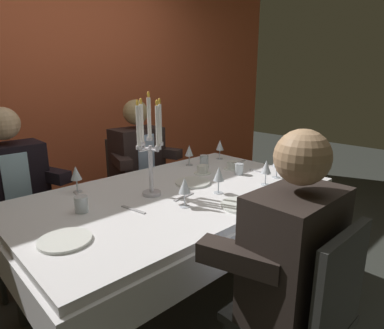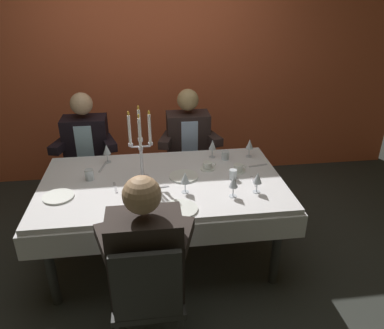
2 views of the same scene
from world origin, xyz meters
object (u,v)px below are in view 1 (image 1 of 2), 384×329
at_px(dinner_plate_1, 193,182).
at_px(water_tumbler_1, 81,204).
at_px(wine_glass_4, 220,146).
at_px(seated_diner_1, 295,255).
at_px(dinner_plate_0, 65,240).
at_px(wine_glass_0, 277,162).
at_px(candelabra, 150,148).
at_px(wine_glass_6, 189,151).
at_px(seated_diner_0, 11,183).
at_px(wine_glass_5, 219,175).
at_px(water_tumbler_2, 204,160).
at_px(wine_glass_1, 185,186).
at_px(wine_glass_2, 266,168).
at_px(dining_table, 177,209).
at_px(seated_diner_2, 137,158).
at_px(water_tumbler_0, 239,169).
at_px(wine_glass_3, 76,174).
at_px(coffee_cup_1, 232,166).
at_px(coffee_cup_0, 202,170).
at_px(dinner_plate_2, 243,205).

bearing_deg(dinner_plate_1, water_tumbler_1, 175.62).
bearing_deg(wine_glass_4, seated_diner_1, -127.17).
bearing_deg(dinner_plate_0, wine_glass_0, -4.41).
relative_size(candelabra, wine_glass_6, 3.68).
height_order(dinner_plate_0, seated_diner_0, seated_diner_0).
height_order(dinner_plate_1, seated_diner_0, seated_diner_0).
bearing_deg(wine_glass_5, water_tumbler_2, 51.85).
relative_size(wine_glass_1, water_tumbler_1, 1.91).
height_order(wine_glass_0, wine_glass_2, same).
xyz_separation_m(dining_table, seated_diner_2, (0.31, 0.89, 0.11)).
relative_size(dinner_plate_0, seated_diner_2, 0.18).
bearing_deg(wine_glass_1, wine_glass_6, 45.36).
relative_size(water_tumbler_0, water_tumbler_1, 0.93).
bearing_deg(wine_glass_0, water_tumbler_2, 100.38).
xyz_separation_m(wine_glass_0, seated_diner_2, (-0.38, 1.16, -0.12)).
bearing_deg(wine_glass_2, wine_glass_6, 92.31).
bearing_deg(water_tumbler_2, water_tumbler_0, -92.71).
height_order(wine_glass_3, wine_glass_5, same).
relative_size(wine_glass_0, wine_glass_4, 1.00).
bearing_deg(coffee_cup_1, seated_diner_0, 148.85).
height_order(candelabra, dinner_plate_1, candelabra).
relative_size(wine_glass_2, coffee_cup_0, 1.24).
distance_m(wine_glass_2, coffee_cup_1, 0.42).
bearing_deg(water_tumbler_1, wine_glass_4, 11.02).
height_order(dinner_plate_1, wine_glass_1, wine_glass_1).
xyz_separation_m(dinner_plate_1, wine_glass_2, (0.32, -0.35, 0.11)).
xyz_separation_m(wine_glass_3, water_tumbler_2, (1.03, -0.08, -0.08)).
distance_m(wine_glass_0, coffee_cup_0, 0.53).
xyz_separation_m(wine_glass_0, coffee_cup_1, (-0.05, 0.35, -0.09)).
relative_size(wine_glass_6, seated_diner_2, 0.13).
bearing_deg(dinner_plate_0, wine_glass_5, -2.71).
bearing_deg(water_tumbler_2, water_tumbler_1, -168.46).
height_order(wine_glass_3, water_tumbler_2, wine_glass_3).
bearing_deg(wine_glass_6, dinner_plate_2, -114.18).
bearing_deg(seated_diner_0, wine_glass_6, -23.13).
bearing_deg(wine_glass_6, dinner_plate_0, -156.08).
bearing_deg(wine_glass_2, wine_glass_0, 11.22).
bearing_deg(wine_glass_5, coffee_cup_0, 57.79).
height_order(wine_glass_3, coffee_cup_1, wine_glass_3).
height_order(coffee_cup_0, coffee_cup_1, same).
bearing_deg(coffee_cup_0, dinner_plate_2, -115.84).
xyz_separation_m(wine_glass_1, wine_glass_5, (0.29, 0.02, -0.00)).
bearing_deg(water_tumbler_2, dinner_plate_0, -160.04).
relative_size(wine_glass_4, wine_glass_6, 1.00).
height_order(dining_table, wine_glass_0, wine_glass_0).
distance_m(dinner_plate_2, wine_glass_5, 0.27).
relative_size(candelabra, seated_diner_0, 0.49).
height_order(dining_table, dinner_plate_1, dinner_plate_1).
xyz_separation_m(wine_glass_6, seated_diner_2, (-0.16, 0.50, -0.12)).
distance_m(water_tumbler_1, seated_diner_2, 1.18).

